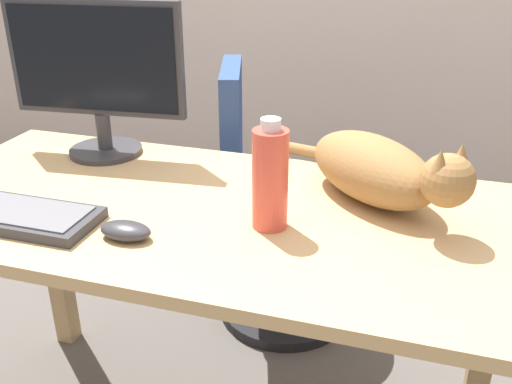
{
  "coord_description": "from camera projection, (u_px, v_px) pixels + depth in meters",
  "views": [
    {
      "loc": [
        0.44,
        -1.09,
        1.34
      ],
      "look_at": [
        0.11,
        -0.01,
        0.82
      ],
      "focal_mm": 40.34,
      "sensor_mm": 36.0,
      "label": 1
    }
  ],
  "objects": [
    {
      "name": "keyboard",
      "position": [
        1.0,
        212.0,
        1.26
      ],
      "size": [
        0.44,
        0.15,
        0.03
      ],
      "color": "#333338",
      "rests_on": "desk"
    },
    {
      "name": "office_chair",
      "position": [
        272.0,
        216.0,
        2.02
      ],
      "size": [
        0.5,
        0.48,
        0.94
      ],
      "color": "black",
      "rests_on": "ground_plane"
    },
    {
      "name": "computer_mouse",
      "position": [
        126.0,
        231.0,
        1.17
      ],
      "size": [
        0.11,
        0.06,
        0.04
      ],
      "primitive_type": "ellipsoid",
      "color": "#333338",
      "rests_on": "desk"
    },
    {
      "name": "desk",
      "position": [
        212.0,
        250.0,
        1.35
      ],
      "size": [
        1.47,
        0.69,
        0.76
      ],
      "color": "tan",
      "rests_on": "ground_plane"
    },
    {
      "name": "water_bottle",
      "position": [
        270.0,
        178.0,
        1.18
      ],
      "size": [
        0.08,
        0.08,
        0.24
      ],
      "color": "#D84C3D",
      "rests_on": "desk"
    },
    {
      "name": "cat",
      "position": [
        379.0,
        169.0,
        1.3
      ],
      "size": [
        0.48,
        0.43,
        0.2
      ],
      "color": "olive",
      "rests_on": "desk"
    },
    {
      "name": "monitor",
      "position": [
        97.0,
        73.0,
        1.52
      ],
      "size": [
        0.48,
        0.2,
        0.41
      ],
      "color": "#333338",
      "rests_on": "desk"
    }
  ]
}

